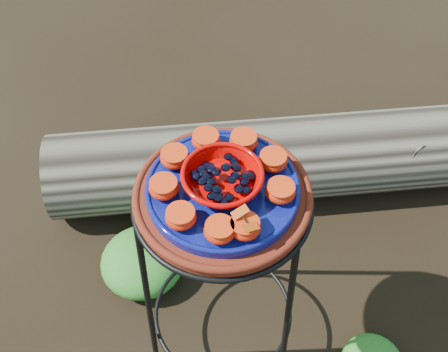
# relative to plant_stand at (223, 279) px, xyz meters

# --- Properties ---
(ground) EXTENTS (60.00, 60.00, 0.00)m
(ground) POSITION_rel_plant_stand_xyz_m (0.00, 0.00, -0.35)
(ground) COLOR black
(plant_stand) EXTENTS (0.44, 0.44, 0.70)m
(plant_stand) POSITION_rel_plant_stand_xyz_m (0.00, 0.00, 0.00)
(plant_stand) COLOR black
(plant_stand) RESTS_ON ground
(terracotta_saucer) EXTENTS (0.38, 0.38, 0.03)m
(terracotta_saucer) POSITION_rel_plant_stand_xyz_m (0.00, 0.00, 0.37)
(terracotta_saucer) COLOR #5A250E
(terracotta_saucer) RESTS_ON plant_stand
(cobalt_plate) EXTENTS (0.33, 0.33, 0.02)m
(cobalt_plate) POSITION_rel_plant_stand_xyz_m (0.00, 0.00, 0.39)
(cobalt_plate) COLOR #000953
(cobalt_plate) RESTS_ON terracotta_saucer
(red_bowl) EXTENTS (0.16, 0.16, 0.05)m
(red_bowl) POSITION_rel_plant_stand_xyz_m (0.00, 0.00, 0.43)
(red_bowl) COLOR #C10301
(red_bowl) RESTS_ON cobalt_plate
(glass_gems) EXTENTS (0.13, 0.13, 0.02)m
(glass_gems) POSITION_rel_plant_stand_xyz_m (0.00, 0.00, 0.46)
(glass_gems) COLOR black
(glass_gems) RESTS_ON red_bowl
(orange_half_0) EXTENTS (0.06, 0.06, 0.04)m
(orange_half_0) POSITION_rel_plant_stand_xyz_m (0.06, -0.11, 0.42)
(orange_half_0) COLOR #BE0805
(orange_half_0) RESTS_ON cobalt_plate
(orange_half_1) EXTENTS (0.06, 0.06, 0.04)m
(orange_half_1) POSITION_rel_plant_stand_xyz_m (0.12, -0.01, 0.42)
(orange_half_1) COLOR #BE0805
(orange_half_1) RESTS_ON cobalt_plate
(orange_half_2) EXTENTS (0.06, 0.06, 0.04)m
(orange_half_2) POSITION_rel_plant_stand_xyz_m (0.10, 0.07, 0.42)
(orange_half_2) COLOR #BE0805
(orange_half_2) RESTS_ON cobalt_plate
(orange_half_3) EXTENTS (0.06, 0.06, 0.04)m
(orange_half_3) POSITION_rel_plant_stand_xyz_m (0.03, 0.12, 0.42)
(orange_half_3) COLOR #BE0805
(orange_half_3) RESTS_ON cobalt_plate
(orange_half_4) EXTENTS (0.06, 0.06, 0.04)m
(orange_half_4) POSITION_rel_plant_stand_xyz_m (-0.05, 0.11, 0.42)
(orange_half_4) COLOR #BE0805
(orange_half_4) RESTS_ON cobalt_plate
(orange_half_5) EXTENTS (0.06, 0.06, 0.04)m
(orange_half_5) POSITION_rel_plant_stand_xyz_m (-0.11, 0.05, 0.42)
(orange_half_5) COLOR #BE0805
(orange_half_5) RESTS_ON cobalt_plate
(orange_half_6) EXTENTS (0.06, 0.06, 0.04)m
(orange_half_6) POSITION_rel_plant_stand_xyz_m (-0.12, -0.03, 0.42)
(orange_half_6) COLOR #BE0805
(orange_half_6) RESTS_ON cobalt_plate
(orange_half_7) EXTENTS (0.06, 0.06, 0.04)m
(orange_half_7) POSITION_rel_plant_stand_xyz_m (-0.07, -0.10, 0.42)
(orange_half_7) COLOR #BE0805
(orange_half_7) RESTS_ON cobalt_plate
(orange_half_8) EXTENTS (0.06, 0.06, 0.04)m
(orange_half_8) POSITION_rel_plant_stand_xyz_m (0.01, -0.12, 0.42)
(orange_half_8) COLOR #BE0805
(orange_half_8) RESTS_ON cobalt_plate
(butterfly) EXTENTS (0.09, 0.08, 0.01)m
(butterfly) POSITION_rel_plant_stand_xyz_m (0.06, -0.11, 0.44)
(butterfly) COLOR #C2400C
(butterfly) RESTS_ON orange_half_0
(driftwood_log) EXTENTS (1.67, 0.81, 0.30)m
(driftwood_log) POSITION_rel_plant_stand_xyz_m (0.11, 0.62, -0.20)
(driftwood_log) COLOR black
(driftwood_log) RESTS_ON ground
(foliage_left) EXTENTS (0.28, 0.28, 0.14)m
(foliage_left) POSITION_rel_plant_stand_xyz_m (-0.30, 0.18, -0.28)
(foliage_left) COLOR #286D25
(foliage_left) RESTS_ON ground
(foliage_back) EXTENTS (0.27, 0.27, 0.13)m
(foliage_back) POSITION_rel_plant_stand_xyz_m (-0.18, 0.59, -0.28)
(foliage_back) COLOR #286D25
(foliage_back) RESTS_ON ground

